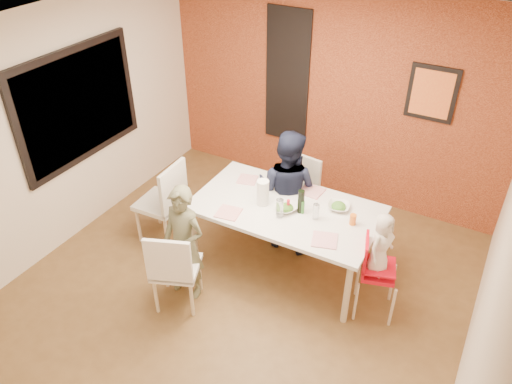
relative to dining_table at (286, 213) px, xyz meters
The scene contains 35 objects.
ground 0.93m from the dining_table, 114.93° to the right, with size 4.50×4.50×0.00m, color brown.
ceiling 2.04m from the dining_table, 114.93° to the right, with size 4.50×4.50×0.02m, color white.
wall_back 1.85m from the dining_table, 97.87° to the left, with size 4.50×0.02×2.70m, color beige.
wall_front 2.84m from the dining_table, 94.95° to the right, with size 4.50×0.02×2.70m, color beige.
wall_left 2.62m from the dining_table, 168.30° to the right, with size 0.02×4.50×2.70m, color beige.
wall_right 2.16m from the dining_table, 14.39° to the right, with size 0.02×4.50×2.70m, color beige.
brick_accent_wall 1.84m from the dining_table, 97.96° to the left, with size 4.50×0.02×2.70m, color maroon.
picture_window_frame 2.61m from the dining_table, behind, with size 0.05×1.70×1.30m, color black.
picture_window_pane 2.60m from the dining_table, behind, with size 0.02×1.55×1.15m, color black.
glassblock_strip 2.04m from the dining_table, 116.30° to the left, with size 0.55×0.03×1.70m, color #B3BEC3.
glassblock_surround 2.04m from the dining_table, 116.37° to the left, with size 0.60×0.03×1.76m, color black.
art_print_frame 2.15m from the dining_table, 60.46° to the left, with size 0.54×0.03×0.64m, color black.
art_print_canvas 2.14m from the dining_table, 60.24° to the left, with size 0.44×0.01×0.54m, color orange.
dining_table is the anchor object (origin of this frame).
chair_near 1.30m from the dining_table, 121.70° to the right, with size 0.58×0.58×0.97m.
chair_far 0.68m from the dining_table, 104.51° to the left, with size 0.52×0.52×1.01m.
chair_left 1.44m from the dining_table, behind, with size 0.51×0.51×1.05m.
high_chair 1.08m from the dining_table, ahead, with size 0.46×0.46×0.90m.
child_near 1.11m from the dining_table, 129.66° to the right, with size 0.47×0.31×1.30m, color #606045.
child_far 0.42m from the dining_table, 114.48° to the left, with size 0.72×0.56×1.48m, color black.
toddler 1.08m from the dining_table, ahead, with size 0.32×0.21×0.66m, color silver.
plate_near_left 0.61m from the dining_table, 140.81° to the right, with size 0.23×0.23×0.01m, color white.
plate_far_mid 0.42m from the dining_table, 73.31° to the left, with size 0.24×0.24×0.01m, color white.
plate_near_right 0.65m from the dining_table, 28.84° to the right, with size 0.24×0.24×0.01m, color white.
plate_far_left 0.67m from the dining_table, 157.27° to the left, with size 0.21×0.21×0.01m, color white.
salad_bowl_a 0.11m from the dining_table, 62.96° to the right, with size 0.22×0.22×0.05m, color white.
salad_bowl_b 0.56m from the dining_table, 25.80° to the left, with size 0.23×0.23×0.06m, color white.
wine_bottle 0.26m from the dining_table, ahead, with size 0.07×0.07×0.26m, color black.
wine_glass_a 0.26m from the dining_table, 84.88° to the right, with size 0.07×0.07×0.21m, color silver.
wine_glass_b 0.39m from the dining_table, ahead, with size 0.06×0.06×0.18m, color white.
paper_towel_roll 0.33m from the dining_table, 164.46° to the right, with size 0.13×0.13×0.29m, color white.
condiment_red 0.15m from the dining_table, 43.21° to the right, with size 0.03×0.03×0.13m, color red.
condiment_green 0.24m from the dining_table, ahead, with size 0.04×0.04×0.15m, color #2E7627.
condiment_brown 0.21m from the dining_table, 31.32° to the left, with size 0.03×0.03×0.13m, color brown.
sippy_cup 0.72m from the dining_table, ahead, with size 0.07×0.07×0.11m, color orange.
Camera 1 is at (2.02, -3.34, 3.88)m, focal length 35.00 mm.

